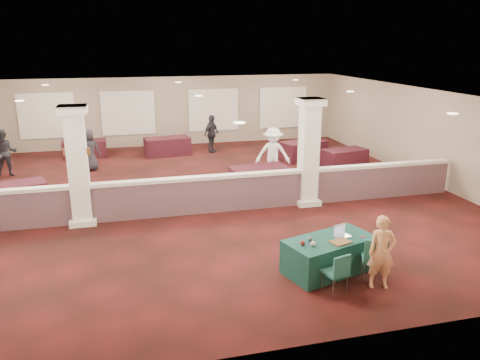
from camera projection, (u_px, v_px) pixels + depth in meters
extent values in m
plane|color=#401010|center=(201.00, 196.00, 14.98)|extent=(16.00, 16.00, 0.00)
cube|color=#83715A|center=(172.00, 111.00, 21.95)|extent=(16.00, 0.04, 3.20)
cube|color=#83715A|center=(288.00, 258.00, 7.09)|extent=(16.00, 0.04, 3.20)
cube|color=#83715A|center=(425.00, 135.00, 16.41)|extent=(0.04, 16.00, 3.20)
cube|color=white|center=(199.00, 95.00, 14.06)|extent=(16.00, 16.00, 0.02)
cube|color=brown|center=(210.00, 196.00, 13.44)|extent=(15.60, 0.20, 1.00)
cube|color=beige|center=(209.00, 177.00, 13.28)|extent=(15.60, 0.28, 0.10)
cube|color=silver|center=(78.00, 166.00, 12.30)|extent=(0.50, 0.50, 3.20)
cube|color=silver|center=(84.00, 220.00, 12.74)|extent=(0.70, 0.70, 0.16)
cube|color=silver|center=(72.00, 109.00, 11.87)|extent=(0.72, 0.72, 0.20)
cube|color=silver|center=(309.00, 153.00, 13.83)|extent=(0.50, 0.50, 3.20)
cube|color=silver|center=(306.00, 201.00, 14.27)|extent=(0.70, 0.70, 0.16)
cube|color=silver|center=(311.00, 102.00, 13.41)|extent=(0.72, 0.72, 0.20)
cylinder|color=brown|center=(65.00, 152.00, 12.12)|extent=(0.12, 0.12, 0.18)
cylinder|color=white|center=(65.00, 152.00, 12.12)|extent=(0.09, 0.09, 0.10)
cylinder|color=brown|center=(88.00, 151.00, 12.25)|extent=(0.12, 0.12, 0.18)
cylinder|color=white|center=(88.00, 151.00, 12.25)|extent=(0.09, 0.09, 0.10)
cube|color=#0E332B|center=(329.00, 255.00, 10.01)|extent=(2.13, 1.49, 0.74)
cube|color=#1D5651|center=(374.00, 258.00, 9.61)|extent=(0.63, 0.63, 0.06)
cube|color=#1D5651|center=(376.00, 251.00, 9.32)|extent=(0.45, 0.22, 0.47)
cylinder|color=slate|center=(364.00, 273.00, 9.51)|extent=(0.03, 0.03, 0.45)
cylinder|color=slate|center=(384.00, 275.00, 9.46)|extent=(0.03, 0.03, 0.45)
cylinder|color=slate|center=(362.00, 264.00, 9.90)|extent=(0.03, 0.03, 0.45)
cylinder|color=slate|center=(381.00, 266.00, 9.85)|extent=(0.03, 0.03, 0.45)
cube|color=#1D5651|center=(335.00, 272.00, 9.17)|extent=(0.51, 0.51, 0.05)
cube|color=#1D5651|center=(342.00, 266.00, 8.94)|extent=(0.40, 0.14, 0.40)
cylinder|color=slate|center=(333.00, 288.00, 9.01)|extent=(0.03, 0.03, 0.38)
cylinder|color=slate|center=(347.00, 284.00, 9.16)|extent=(0.03, 0.03, 0.38)
cylinder|color=slate|center=(322.00, 281.00, 9.30)|extent=(0.03, 0.03, 0.38)
cylinder|color=slate|center=(335.00, 277.00, 9.45)|extent=(0.03, 0.03, 0.38)
imported|color=#FAB26D|center=(382.00, 252.00, 9.24)|extent=(0.62, 0.48, 1.51)
cube|color=black|center=(13.00, 196.00, 13.84)|extent=(2.01, 1.39, 0.74)
cube|color=black|center=(259.00, 178.00, 15.62)|extent=(1.95, 1.10, 0.76)
cube|color=black|center=(344.00, 158.00, 18.39)|extent=(1.86, 1.19, 0.70)
cube|color=black|center=(85.00, 149.00, 19.90)|extent=(1.80, 0.94, 0.72)
cube|color=black|center=(167.00, 146.00, 20.25)|extent=(2.00, 1.17, 0.77)
cube|color=black|center=(303.00, 150.00, 19.53)|extent=(2.11, 1.50, 0.78)
imported|color=black|center=(5.00, 153.00, 16.91)|extent=(0.87, 0.51, 1.75)
imported|color=silver|center=(273.00, 154.00, 16.52)|extent=(1.30, 0.83, 1.88)
imported|color=black|center=(211.00, 134.00, 20.67)|extent=(1.03, 1.01, 1.66)
imported|color=black|center=(90.00, 150.00, 17.77)|extent=(0.83, 0.53, 1.58)
cube|color=#B9B9BD|center=(343.00, 236.00, 10.01)|extent=(0.39, 0.32, 0.02)
cube|color=#B9B9BD|center=(339.00, 229.00, 10.07)|extent=(0.32, 0.11, 0.22)
cube|color=#B1B8D4|center=(339.00, 230.00, 10.07)|extent=(0.29, 0.09, 0.19)
cube|color=#A9651B|center=(340.00, 242.00, 9.71)|extent=(0.48, 0.41, 0.03)
sphere|color=#C1B39F|center=(313.00, 244.00, 9.52)|extent=(0.11, 0.11, 0.11)
sphere|color=maroon|center=(302.00, 243.00, 9.57)|extent=(0.10, 0.10, 0.10)
sphere|color=#4A4A4F|center=(310.00, 239.00, 9.76)|extent=(0.11, 0.11, 0.11)
cube|color=#B61318|center=(363.00, 237.00, 10.00)|extent=(0.13, 0.07, 0.01)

